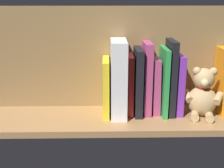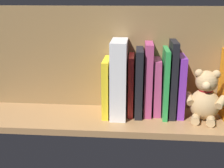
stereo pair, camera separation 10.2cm
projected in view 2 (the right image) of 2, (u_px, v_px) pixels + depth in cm
name	position (u px, v px, depth cm)	size (l,w,h in cm)	color
ground_plane	(112.00, 119.00, 106.03)	(98.96, 25.47, 2.20)	#A87A4C
shelf_back_panel	(114.00, 58.00, 110.32)	(98.96, 1.50, 37.37)	olive
teddy_bear	(205.00, 98.00, 100.43)	(13.90, 12.87, 17.61)	tan
book_2	(180.00, 86.00, 104.03)	(2.39, 11.75, 21.28)	purple
book_3	(172.00, 79.00, 103.21)	(2.22, 12.45, 26.30)	black
book_4	(165.00, 83.00, 103.36)	(1.62, 13.32, 23.77)	green
book_5	(157.00, 87.00, 105.58)	(2.54, 10.31, 19.84)	#B23F72
book_6	(148.00, 79.00, 104.53)	(2.69, 11.33, 25.47)	#B23F72
book_7	(139.00, 82.00, 104.33)	(2.51, 12.89, 23.51)	black
book_8	(131.00, 85.00, 105.42)	(1.82, 11.78, 21.18)	red
dictionary_thick_white	(119.00, 79.00, 103.30)	(5.41, 15.11, 26.55)	white
book_9	(107.00, 87.00, 105.24)	(2.21, 13.98, 19.94)	yellow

